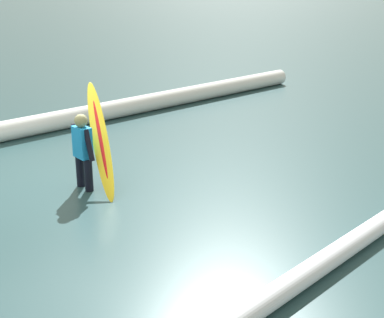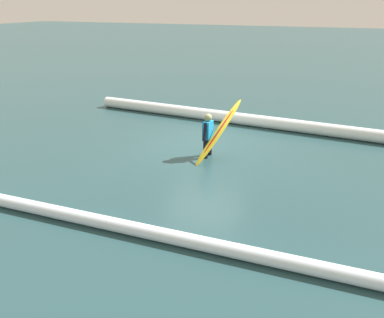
{
  "view_description": "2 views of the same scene",
  "coord_description": "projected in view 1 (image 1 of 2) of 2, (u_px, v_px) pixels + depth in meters",
  "views": [
    {
      "loc": [
        4.58,
        8.6,
        3.71
      ],
      "look_at": [
        -1.02,
        2.83,
        0.88
      ],
      "focal_mm": 54.01,
      "sensor_mm": 36.0,
      "label": 1
    },
    {
      "loc": [
        -3.92,
        10.59,
        4.21
      ],
      "look_at": [
        -1.01,
        3.49,
        1.02
      ],
      "focal_mm": 35.41,
      "sensor_mm": 36.0,
      "label": 2
    }
  ],
  "objects": [
    {
      "name": "surfboard",
      "position": [
        100.0,
        139.0,
        9.7
      ],
      "size": [
        1.02,
        1.7,
        1.64
      ],
      "color": "yellow",
      "rests_on": "ground_plane"
    },
    {
      "name": "surfer",
      "position": [
        83.0,
        148.0,
        9.53
      ],
      "size": [
        0.23,
        0.62,
        1.29
      ],
      "rotation": [
        0.0,
        0.0,
        1.49
      ],
      "color": "black",
      "rests_on": "ground_plane"
    },
    {
      "name": "wave_crest_foreground",
      "position": [
        59.0,
        120.0,
        12.99
      ],
      "size": [
        15.2,
        1.23,
        0.43
      ],
      "primitive_type": "cylinder",
      "rotation": [
        0.0,
        1.57,
        -0.05
      ],
      "color": "silver",
      "rests_on": "ground_plane"
    },
    {
      "name": "ground_plane",
      "position": [
        37.0,
        181.0,
        10.06
      ],
      "size": [
        131.04,
        131.04,
        0.0
      ],
      "primitive_type": "plane",
      "color": "#244549"
    }
  ]
}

